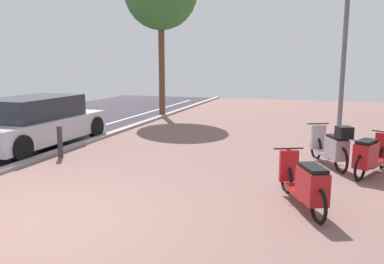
{
  "coord_description": "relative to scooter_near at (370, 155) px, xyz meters",
  "views": [
    {
      "loc": [
        3.75,
        -4.15,
        2.24
      ],
      "look_at": [
        1.66,
        2.28,
        1.04
      ],
      "focal_mm": 36.85,
      "sensor_mm": 36.0,
      "label": 1
    }
  ],
  "objects": [
    {
      "name": "lamp_post",
      "position": [
        -0.4,
        4.43,
        2.84
      ],
      "size": [
        0.2,
        0.52,
        5.86
      ],
      "color": "slate",
      "rests_on": "ground"
    },
    {
      "name": "scooter_near",
      "position": [
        0.0,
        0.0,
        0.0
      ],
      "size": [
        0.95,
        1.7,
        0.82
      ],
      "color": "black",
      "rests_on": "ground"
    },
    {
      "name": "scooter_far",
      "position": [
        -1.15,
        -2.33,
        0.0
      ],
      "size": [
        0.92,
        1.74,
        0.82
      ],
      "color": "black",
      "rests_on": "ground"
    },
    {
      "name": "bollard_far",
      "position": [
        -6.81,
        -0.64,
        -0.03
      ],
      "size": [
        0.12,
        0.12,
        0.76
      ],
      "color": "#38383D",
      "rests_on": "ground"
    },
    {
      "name": "scooter_mid",
      "position": [
        -0.7,
        0.44,
        0.04
      ],
      "size": [
        0.94,
        1.68,
        0.99
      ],
      "color": "black",
      "rests_on": "ground"
    },
    {
      "name": "parked_car_near",
      "position": [
        -8.24,
        0.28,
        0.23
      ],
      "size": [
        1.91,
        4.17,
        1.33
      ],
      "color": "silver",
      "rests_on": "ground"
    },
    {
      "name": "ground",
      "position": [
        -3.33,
        -4.2,
        -0.43
      ],
      "size": [
        21.0,
        40.0,
        0.13
      ],
      "color": "black"
    }
  ]
}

